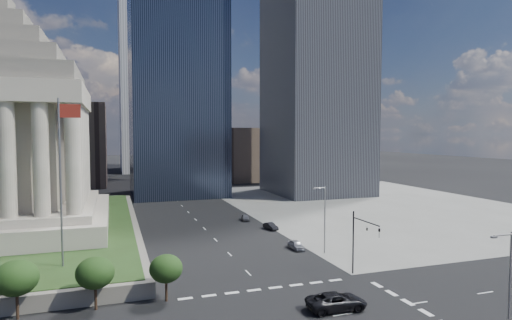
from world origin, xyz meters
name	(u,v)px	position (x,y,z in m)	size (l,w,h in m)	color
ground	(169,192)	(0.00, 100.00, 0.00)	(500.00, 500.00, 0.00)	black
sidewalk_ne	(375,205)	(46.00, 60.00, 0.01)	(68.00, 90.00, 0.03)	slate
flagpole	(62,173)	(-21.83, 24.00, 13.11)	(2.52, 0.24, 20.00)	slate
midrise_glass	(177,92)	(2.00, 95.00, 30.00)	(26.00, 26.00, 60.00)	black
highrise_ne	(317,25)	(42.00, 85.00, 50.00)	(26.00, 28.00, 100.00)	black
building_filler_ne	(241,154)	(32.00, 130.00, 10.00)	(20.00, 30.00, 20.00)	brown
building_filler_nw	(70,145)	(-30.00, 130.00, 14.00)	(24.00, 30.00, 28.00)	brown
traffic_signal_ne	(361,236)	(12.50, 13.70, 5.25)	(0.30, 5.74, 8.00)	black
street_lamp_south	(508,286)	(13.33, -6.00, 5.66)	(2.13, 0.22, 10.00)	slate
street_lamp_north	(324,215)	(13.33, 25.00, 5.66)	(2.13, 0.22, 10.00)	slate
pickup_truck	(337,301)	(4.97, 6.24, 0.86)	(6.17, 2.84, 1.71)	black
parked_sedan_near	(296,245)	(10.41, 28.36, 0.67)	(3.91, 1.57, 1.33)	#92939A
parked_sedan_mid	(271,226)	(11.50, 42.38, 0.61)	(3.72, 1.30, 1.23)	black
parked_sedan_far	(245,217)	(9.50, 51.83, 0.61)	(1.45, 3.61, 1.23)	slate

